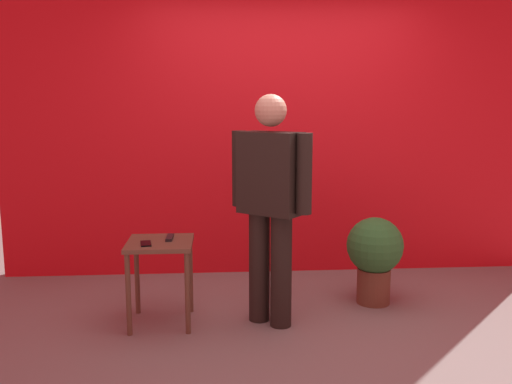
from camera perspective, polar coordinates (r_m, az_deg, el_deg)
The scene contains 7 objects.
ground_plane at distance 3.74m, azimuth 5.69°, elevation -15.39°, with size 12.00×12.00×0.00m, color gray.
back_wall_red at distance 4.97m, azimuth 2.89°, elevation 10.57°, with size 5.09×0.12×3.34m, color red.
standing_person at distance 3.75m, azimuth 1.54°, elevation -0.67°, with size 0.57×0.48×1.62m.
side_table at distance 3.89m, azimuth -10.08°, elevation -6.73°, with size 0.46×0.46×0.60m.
cell_phone at distance 3.80m, azimuth -11.56°, elevation -5.35°, with size 0.07×0.14×0.01m, color black.
tv_remote at distance 3.91m, azimuth -9.10°, elevation -4.77°, with size 0.04×0.17×0.02m, color black.
potted_plant at distance 4.34m, azimuth 12.42°, elevation -6.29°, with size 0.44×0.44×0.69m.
Camera 1 is at (-0.59, -3.34, 1.56)m, focal length 37.87 mm.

